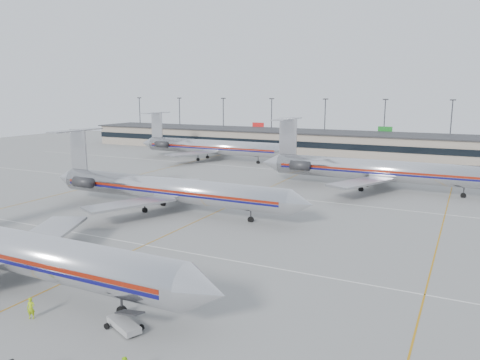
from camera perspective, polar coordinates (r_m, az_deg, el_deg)
The scene contains 9 objects.
ground at distance 48.12m, azimuth -18.95°, elevation -10.92°, with size 260.00×260.00×0.00m, color gray.
apron_markings at distance 55.09m, azimuth -11.51°, elevation -7.77°, with size 160.00×0.15×0.02m, color silver.
terminal at distance 133.74m, azimuth 12.25°, elevation 4.39°, with size 162.00×17.00×6.25m.
light_mast_row at distance 146.89m, azimuth 13.70°, elevation 7.00°, with size 163.60×0.40×15.28m.
jet_second_row at distance 69.44m, azimuth -9.25°, elevation -1.01°, with size 43.96×25.88×11.51m.
jet_third_row at distance 86.54m, azimuth 16.30°, elevation 1.20°, with size 45.69×28.10×12.49m.
jet_back_row at distance 120.09m, azimuth -3.76°, elevation 4.08°, with size 43.99×27.06×12.03m.
belt_loader at distance 36.87m, azimuth -13.88°, elevation -16.56°, with size 4.03×2.43×2.07m.
ramp_worker_near at distance 40.66m, azimuth -24.13°, elevation -14.08°, with size 0.62×0.41×1.70m, color #9FC612.
Camera 1 is at (32.54, -30.98, 17.24)m, focal length 35.00 mm.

